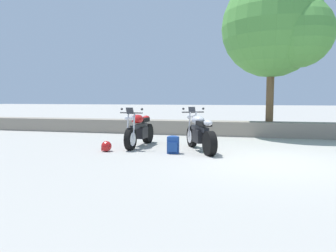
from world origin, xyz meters
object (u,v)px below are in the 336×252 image
(rider_helmet, at_px, (106,146))
(leafy_tree_far_left, at_px, (277,28))
(motorcycle_red_near_left, at_px, (139,130))
(motorcycle_silver_centre, at_px, (200,133))
(rider_backpack, at_px, (173,144))

(rider_helmet, relative_size, leafy_tree_far_left, 0.05)
(leafy_tree_far_left, bearing_deg, motorcycle_red_near_left, -139.79)
(motorcycle_silver_centre, bearing_deg, rider_helmet, -163.96)
(rider_backpack, xyz_separation_m, leafy_tree_far_left, (2.90, 4.42, 3.73))
(motorcycle_red_near_left, distance_m, leafy_tree_far_left, 6.44)
(rider_helmet, bearing_deg, motorcycle_red_near_left, 60.61)
(rider_backpack, height_order, leafy_tree_far_left, leafy_tree_far_left)
(motorcycle_red_near_left, distance_m, rider_backpack, 1.56)
(motorcycle_silver_centre, distance_m, rider_backpack, 0.88)
(motorcycle_silver_centre, xyz_separation_m, leafy_tree_far_left, (2.29, 3.84, 3.48))
(motorcycle_silver_centre, relative_size, rider_helmet, 6.82)
(leafy_tree_far_left, bearing_deg, rider_helmet, -136.15)
(rider_helmet, distance_m, leafy_tree_far_left, 7.59)
(motorcycle_red_near_left, height_order, leafy_tree_far_left, leafy_tree_far_left)
(rider_helmet, bearing_deg, rider_backpack, 3.68)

